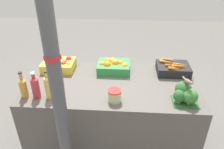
# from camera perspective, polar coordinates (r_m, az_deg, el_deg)

# --- Properties ---
(ground_plane) EXTENTS (10.00, 10.00, 0.00)m
(ground_plane) POSITION_cam_1_polar(r_m,az_deg,el_deg) (2.69, 0.00, -16.40)
(ground_plane) COLOR #605E59
(market_table) EXTENTS (1.70, 0.87, 0.78)m
(market_table) POSITION_cam_1_polar(r_m,az_deg,el_deg) (2.42, 0.00, -10.05)
(market_table) COLOR #56514C
(market_table) RESTS_ON ground_plane
(support_pole) EXTENTS (0.11, 0.11, 2.56)m
(support_pole) POSITION_cam_1_polar(r_m,az_deg,el_deg) (1.48, -14.97, 2.05)
(support_pole) COLOR #4C4C51
(support_pole) RESTS_ON ground_plane
(apple_crate) EXTENTS (0.34, 0.27, 0.13)m
(apple_crate) POSITION_cam_1_polar(r_m,az_deg,el_deg) (2.50, -13.80, 2.68)
(apple_crate) COLOR gold
(apple_crate) RESTS_ON market_table
(orange_crate) EXTENTS (0.34, 0.27, 0.14)m
(orange_crate) POSITION_cam_1_polar(r_m,az_deg,el_deg) (2.39, 0.28, 2.26)
(orange_crate) COLOR #2D8442
(orange_crate) RESTS_ON market_table
(carrot_crate) EXTENTS (0.34, 0.27, 0.13)m
(carrot_crate) POSITION_cam_1_polar(r_m,az_deg,el_deg) (2.44, 15.64, 1.55)
(carrot_crate) COLOR black
(carrot_crate) RESTS_ON market_table
(broccoli_pile) EXTENTS (0.22, 0.20, 0.18)m
(broccoli_pile) POSITION_cam_1_polar(r_m,az_deg,el_deg) (1.99, 18.46, -4.67)
(broccoli_pile) COLOR #2D602D
(broccoli_pile) RESTS_ON market_table
(juice_bottle_amber) EXTENTS (0.07, 0.07, 0.25)m
(juice_bottle_amber) POSITION_cam_1_polar(r_m,az_deg,el_deg) (2.10, -22.18, -2.99)
(juice_bottle_amber) COLOR gold
(juice_bottle_amber) RESTS_ON market_table
(juice_bottle_ruby) EXTENTS (0.07, 0.07, 0.25)m
(juice_bottle_ruby) POSITION_cam_1_polar(r_m,az_deg,el_deg) (2.06, -19.38, -3.05)
(juice_bottle_ruby) COLOR #B2333D
(juice_bottle_ruby) RESTS_ON market_table
(juice_bottle_golden) EXTENTS (0.07, 0.07, 0.27)m
(juice_bottle_golden) POSITION_cam_1_polar(r_m,az_deg,el_deg) (2.01, -16.29, -3.01)
(juice_bottle_golden) COLOR gold
(juice_bottle_golden) RESTS_ON market_table
(pickle_jar) EXTENTS (0.12, 0.12, 0.11)m
(pickle_jar) POSITION_cam_1_polar(r_m,az_deg,el_deg) (1.92, 0.66, -5.49)
(pickle_jar) COLOR #B2C684
(pickle_jar) RESTS_ON market_table
(sparrow_bird) EXTENTS (0.07, 0.13, 0.05)m
(sparrow_bird) POSITION_cam_1_polar(r_m,az_deg,el_deg) (1.93, 19.33, -1.80)
(sparrow_bird) COLOR #4C3D2D
(sparrow_bird) RESTS_ON broccoli_pile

